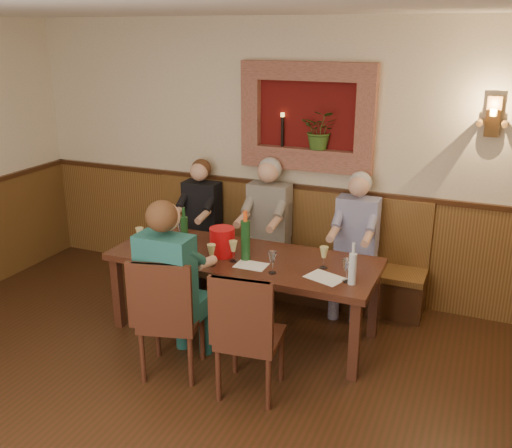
{
  "coord_description": "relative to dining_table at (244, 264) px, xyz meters",
  "views": [
    {
      "loc": [
        1.94,
        -2.46,
        2.66
      ],
      "look_at": [
        0.1,
        1.9,
        1.05
      ],
      "focal_mm": 40.0,
      "sensor_mm": 36.0,
      "label": 1
    }
  ],
  "objects": [
    {
      "name": "person_bench_mid",
      "position": [
        -0.12,
        0.84,
        -0.07
      ],
      "size": [
        0.43,
        0.53,
        1.45
      ],
      "color": "#4F4C48",
      "rests_on": "ground"
    },
    {
      "name": "chair_near_right",
      "position": [
        0.43,
        -0.85,
        -0.38
      ],
      "size": [
        0.5,
        0.5,
        1.03
      ],
      "rotation": [
        0.0,
        0.0,
        0.11
      ],
      "color": "#33180F",
      "rests_on": "ground"
    },
    {
      "name": "dining_table",
      "position": [
        0.0,
        0.0,
        0.0
      ],
      "size": [
        2.4,
        0.9,
        0.75
      ],
      "color": "#33180F",
      "rests_on": "ground"
    },
    {
      "name": "wine_bottle_green_a",
      "position": [
        0.05,
        -0.07,
        0.26
      ],
      "size": [
        0.09,
        0.09,
        0.45
      ],
      "rotation": [
        0.0,
        0.0,
        -0.16
      ],
      "color": "#19471E",
      "rests_on": "dining_table"
    },
    {
      "name": "room_shell",
      "position": [
        0.0,
        -1.85,
        1.21
      ],
      "size": [
        6.04,
        6.04,
        2.82
      ],
      "color": "beige",
      "rests_on": "ground"
    },
    {
      "name": "tasting_sheet_a",
      "position": [
        -0.84,
        -0.07,
        0.08
      ],
      "size": [
        0.3,
        0.25,
        0.0
      ],
      "primitive_type": "cube",
      "rotation": [
        0.0,
        0.0,
        0.27
      ],
      "color": "white",
      "rests_on": "dining_table"
    },
    {
      "name": "person_bench_right",
      "position": [
        0.81,
        0.84,
        -0.1
      ],
      "size": [
        0.41,
        0.5,
        1.39
      ],
      "color": "navy",
      "rests_on": "ground"
    },
    {
      "name": "wine_glass_1",
      "position": [
        -0.97,
        -0.17,
        0.17
      ],
      "size": [
        0.08,
        0.08,
        0.19
      ],
      "primitive_type": null,
      "color": "#D1CA7D",
      "rests_on": "dining_table"
    },
    {
      "name": "person_bench_left",
      "position": [
        -0.91,
        0.84,
        -0.11
      ],
      "size": [
        0.4,
        0.48,
        1.37
      ],
      "color": "black",
      "rests_on": "ground"
    },
    {
      "name": "wall_niche",
      "position": [
        0.24,
        1.09,
        1.13
      ],
      "size": [
        1.36,
        0.3,
        1.06
      ],
      "color": "#530D0B",
      "rests_on": "ground"
    },
    {
      "name": "wine_glass_0",
      "position": [
        -0.71,
        0.12,
        0.17
      ],
      "size": [
        0.08,
        0.08,
        0.19
      ],
      "primitive_type": null,
      "color": "white",
      "rests_on": "dining_table"
    },
    {
      "name": "tasting_sheet_d",
      "position": [
        -0.4,
        -0.27,
        0.08
      ],
      "size": [
        0.31,
        0.23,
        0.0
      ],
      "primitive_type": "cube",
      "rotation": [
        0.0,
        0.0,
        -0.1
      ],
      "color": "white",
      "rests_on": "dining_table"
    },
    {
      "name": "wine_glass_7",
      "position": [
        0.73,
        0.02,
        0.17
      ],
      "size": [
        0.08,
        0.08,
        0.19
      ],
      "primitive_type": null,
      "color": "#D1CA7D",
      "rests_on": "dining_table"
    },
    {
      "name": "tasting_sheet_b",
      "position": [
        0.15,
        -0.17,
        0.08
      ],
      "size": [
        0.27,
        0.2,
        0.0
      ],
      "primitive_type": "cube",
      "rotation": [
        0.0,
        0.0,
        0.01
      ],
      "color": "white",
      "rests_on": "dining_table"
    },
    {
      "name": "person_chair_front",
      "position": [
        -0.27,
        -0.78,
        -0.06
      ],
      "size": [
        0.44,
        0.54,
        1.48
      ],
      "color": "#173F51",
      "rests_on": "ground"
    },
    {
      "name": "tasting_sheet_c",
      "position": [
        0.81,
        -0.17,
        0.08
      ],
      "size": [
        0.36,
        0.3,
        0.0
      ],
      "primitive_type": "cube",
      "rotation": [
        0.0,
        0.0,
        -0.34
      ],
      "color": "white",
      "rests_on": "dining_table"
    },
    {
      "name": "wine_glass_6",
      "position": [
        0.38,
        -0.25,
        0.17
      ],
      "size": [
        0.08,
        0.08,
        0.19
      ],
      "primitive_type": null,
      "color": "white",
      "rests_on": "dining_table"
    },
    {
      "name": "wine_glass_2",
      "position": [
        -0.16,
        -0.3,
        0.17
      ],
      "size": [
        0.08,
        0.08,
        0.19
      ],
      "primitive_type": null,
      "color": "#D1CA7D",
      "rests_on": "dining_table"
    },
    {
      "name": "wine_bottle_green_b",
      "position": [
        -0.61,
        0.02,
        0.23
      ],
      "size": [
        0.07,
        0.07,
        0.37
      ],
      "rotation": [
        0.0,
        0.0,
        0.05
      ],
      "color": "#19471E",
      "rests_on": "dining_table"
    },
    {
      "name": "bench",
      "position": [
        0.0,
        0.94,
        -0.35
      ],
      "size": [
        3.0,
        0.45,
        1.11
      ],
      "color": "#381E0F",
      "rests_on": "ground"
    },
    {
      "name": "wall_sconce",
      "position": [
        1.9,
        1.08,
        1.27
      ],
      "size": [
        0.25,
        0.2,
        0.35
      ],
      "color": "#523517",
      "rests_on": "ground"
    },
    {
      "name": "wine_glass_8",
      "position": [
        0.98,
        -0.18,
        0.17
      ],
      "size": [
        0.08,
        0.08,
        0.19
      ],
      "primitive_type": null,
      "color": "white",
      "rests_on": "dining_table"
    },
    {
      "name": "wainscoting",
      "position": [
        0.0,
        -1.85,
        -0.09
      ],
      "size": [
        6.02,
        6.02,
        1.15
      ],
      "color": "#523517",
      "rests_on": "ground"
    },
    {
      "name": "chair_near_left",
      "position": [
        -0.26,
        -0.84,
        -0.38
      ],
      "size": [
        0.56,
        0.56,
        1.03
      ],
      "rotation": [
        0.0,
        0.0,
        0.26
      ],
      "color": "#33180F",
      "rests_on": "ground"
    },
    {
      "name": "wine_glass_3",
      "position": [
        -0.03,
        -0.15,
        0.17
      ],
      "size": [
        0.08,
        0.08,
        0.19
      ],
      "primitive_type": null,
      "color": "#D1CA7D",
      "rests_on": "dining_table"
    },
    {
      "name": "wine_glass_4",
      "position": [
        -0.57,
        -0.25,
        0.17
      ],
      "size": [
        0.08,
        0.08,
        0.19
      ],
      "primitive_type": null,
      "color": "#D1CA7D",
      "rests_on": "dining_table"
    },
    {
      "name": "wine_glass_5",
      "position": [
        -0.36,
        0.12,
        0.17
      ],
      "size": [
        0.08,
        0.08,
        0.19
      ],
      "primitive_type": null,
      "color": "white",
      "rests_on": "dining_table"
    },
    {
      "name": "water_bottle",
      "position": [
        1.03,
        -0.2,
        0.21
      ],
      "size": [
        0.08,
        0.08,
        0.35
      ],
      "rotation": [
        0.0,
        0.0,
        -0.22
      ],
      "color": "silver",
      "rests_on": "dining_table"
    },
    {
      "name": "spittoon_bucket",
      "position": [
        -0.18,
        -0.05,
        0.2
      ],
      "size": [
        0.3,
        0.3,
        0.26
      ],
      "primitive_type": "cylinder",
      "rotation": [
        0.0,
        0.0,
        -0.4
      ],
      "color": "red",
      "rests_on": "dining_table"
    }
  ]
}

